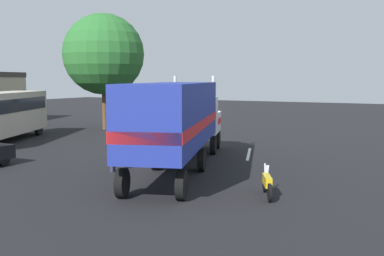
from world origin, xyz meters
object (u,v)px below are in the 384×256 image
Objects in this scene: person_bystander at (112,153)px; motorcycle at (267,184)px; semi_truck at (179,117)px; tree_right at (104,54)px.

person_bystander reaches higher than motorcycle.
semi_truck is 3.53m from person_bystander.
semi_truck reaches higher than motorcycle.
semi_truck is 19.33m from tree_right.
tree_right reaches higher than person_bystander.
motorcycle is 25.53m from tree_right.
tree_right is at bearing 39.21° from person_bystander.
motorcycle is at bearing -97.58° from person_bystander.
semi_truck is at bearing 61.78° from motorcycle.
motorcycle is at bearing -128.15° from tree_right.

